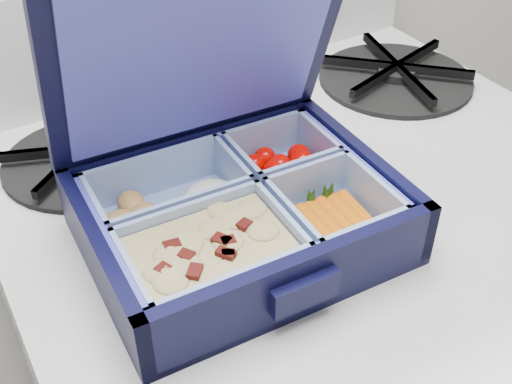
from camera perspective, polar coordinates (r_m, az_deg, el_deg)
bento_box at (r=0.55m, az=-1.43°, el=-2.05°), size 0.26×0.21×0.06m
burner_grate at (r=0.82m, az=12.37°, el=10.47°), size 0.23×0.23×0.03m
burner_grate_rear at (r=0.67m, az=-15.13°, el=3.14°), size 0.21×0.21×0.02m
fork at (r=0.68m, az=-3.74°, el=3.94°), size 0.08×0.16×0.01m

